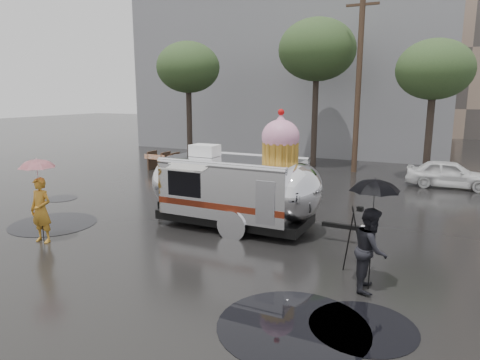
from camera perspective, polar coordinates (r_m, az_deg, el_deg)
The scene contains 14 objects.
ground at distance 11.62m, azimuth -12.25°, elevation -9.19°, with size 120.00×120.00×0.00m, color black.
puddles at distance 10.75m, azimuth -10.30°, elevation -10.82°, with size 13.98×6.90×0.01m.
grey_building at distance 34.32m, azimuth 7.91°, elevation 15.46°, with size 22.00×12.00×13.00m, color slate.
utility_pole at distance 22.89m, azimuth 15.52°, elevation 12.50°, with size 1.60×0.28×9.00m.
tree_left at distance 25.59m, azimuth -6.93°, elevation 14.61°, with size 3.64×3.64×6.95m.
tree_mid at distance 24.55m, azimuth 10.23°, elevation 16.65°, with size 4.20×4.20×8.03m.
tree_right at distance 21.50m, azimuth 24.50°, elevation 13.16°, with size 3.36×3.36×6.42m.
barricade_row at distance 22.49m, azimuth -7.74°, elevation 2.35°, with size 4.30×0.80×1.00m.
airstream_trailer at distance 12.99m, azimuth -0.46°, elevation -0.75°, with size 6.88×2.60×3.70m.
person_left at distance 12.97m, azimuth -25.00°, elevation -3.66°, with size 0.65×0.43×1.81m, color #C58626.
umbrella_pink at distance 12.75m, azimuth -25.39°, elevation 0.89°, with size 1.18×1.18×2.35m.
person_right at distance 9.37m, azimuth 17.03°, elevation -8.82°, with size 0.84×0.47×1.76m, color black.
umbrella_black at distance 9.06m, azimuth 17.44°, elevation -2.31°, with size 1.24×1.24×2.40m.
tripod at distance 10.17m, azimuth 15.55°, elevation -6.81°, with size 0.63×0.62×1.56m.
Camera 1 is at (6.86, -8.46, 4.05)m, focal length 32.00 mm.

